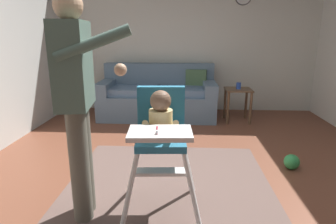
# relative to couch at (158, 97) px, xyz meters

# --- Properties ---
(ground) EXTENTS (6.04, 7.35, 0.10)m
(ground) POSITION_rel_couch_xyz_m (0.47, -2.38, -0.38)
(ground) COLOR brown
(wall_far) EXTENTS (5.24, 0.06, 2.73)m
(wall_far) POSITION_rel_couch_xyz_m (0.47, 0.52, 1.03)
(wall_far) COLOR silver
(wall_far) RESTS_ON ground
(area_rug) EXTENTS (1.86, 2.52, 0.01)m
(area_rug) POSITION_rel_couch_xyz_m (0.30, -2.65, -0.33)
(area_rug) COLOR brown
(area_rug) RESTS_ON ground
(couch) EXTENTS (1.88, 0.86, 0.86)m
(couch) POSITION_rel_couch_xyz_m (0.00, 0.00, 0.00)
(couch) COLOR slate
(couch) RESTS_ON ground
(high_chair) EXTENTS (0.64, 0.75, 0.97)m
(high_chair) POSITION_rel_couch_xyz_m (0.26, -2.67, 0.34)
(high_chair) COLOR white
(high_chair) RESTS_ON ground
(adult_standing) EXTENTS (0.56, 0.50, 1.61)m
(adult_standing) POSITION_rel_couch_xyz_m (-0.32, -2.76, 0.58)
(adult_standing) COLOR #636154
(adult_standing) RESTS_ON ground
(toy_ball) EXTENTS (0.16, 0.16, 0.16)m
(toy_ball) POSITION_rel_couch_xyz_m (1.53, -1.90, -0.25)
(toy_ball) COLOR green
(toy_ball) RESTS_ON ground
(side_table) EXTENTS (0.40, 0.40, 0.52)m
(side_table) POSITION_rel_couch_xyz_m (1.27, -0.22, 0.05)
(side_table) COLOR brown
(side_table) RESTS_ON ground
(sippy_cup) EXTENTS (0.07, 0.07, 0.10)m
(sippy_cup) POSITION_rel_couch_xyz_m (1.27, -0.22, 0.24)
(sippy_cup) COLOR #284CB7
(sippy_cup) RESTS_ON side_table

